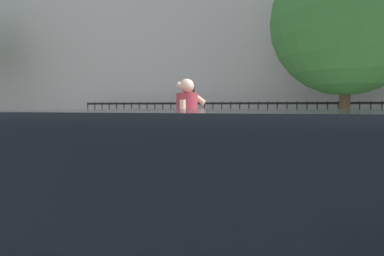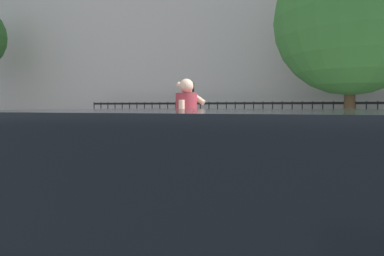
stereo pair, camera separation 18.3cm
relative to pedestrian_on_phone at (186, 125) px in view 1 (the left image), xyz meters
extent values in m
plane|color=black|center=(1.44, -1.61, -1.17)|extent=(60.00, 60.00, 0.00)
cube|color=#9E9B93|center=(1.44, 0.59, -1.10)|extent=(28.00, 4.40, 0.15)
cube|color=black|center=(1.44, 4.29, 0.38)|extent=(12.00, 0.04, 0.06)
cylinder|color=black|center=(-4.56, 4.29, -0.37)|extent=(0.03, 0.03, 1.60)
cylinder|color=black|center=(-4.30, 4.29, -0.37)|extent=(0.03, 0.03, 1.60)
cylinder|color=black|center=(-4.05, 4.29, -0.37)|extent=(0.03, 0.03, 1.60)
cylinder|color=black|center=(-3.79, 4.29, -0.37)|extent=(0.03, 0.03, 1.60)
cylinder|color=black|center=(-3.53, 4.29, -0.37)|extent=(0.03, 0.03, 1.60)
cylinder|color=black|center=(-3.28, 4.29, -0.37)|extent=(0.03, 0.03, 1.60)
cylinder|color=black|center=(-3.02, 4.29, -0.37)|extent=(0.03, 0.03, 1.60)
cylinder|color=black|center=(-2.77, 4.29, -0.37)|extent=(0.03, 0.03, 1.60)
cylinder|color=black|center=(-2.51, 4.29, -0.37)|extent=(0.03, 0.03, 1.60)
cylinder|color=black|center=(-2.26, 4.29, -0.37)|extent=(0.03, 0.03, 1.60)
cylinder|color=black|center=(-2.00, 4.29, -0.37)|extent=(0.03, 0.03, 1.60)
cylinder|color=black|center=(-1.75, 4.29, -0.37)|extent=(0.03, 0.03, 1.60)
cylinder|color=black|center=(-1.49, 4.29, -0.37)|extent=(0.03, 0.03, 1.60)
cylinder|color=black|center=(-1.24, 4.29, -0.37)|extent=(0.03, 0.03, 1.60)
cylinder|color=black|center=(-0.98, 4.29, -0.37)|extent=(0.03, 0.03, 1.60)
cylinder|color=black|center=(-0.73, 4.29, -0.37)|extent=(0.03, 0.03, 1.60)
cylinder|color=black|center=(-0.47, 4.29, -0.37)|extent=(0.03, 0.03, 1.60)
cylinder|color=black|center=(-0.22, 4.29, -0.37)|extent=(0.03, 0.03, 1.60)
cylinder|color=black|center=(0.04, 4.29, -0.37)|extent=(0.03, 0.03, 1.60)
cylinder|color=black|center=(0.30, 4.29, -0.37)|extent=(0.03, 0.03, 1.60)
cylinder|color=black|center=(0.55, 4.29, -0.37)|extent=(0.03, 0.03, 1.60)
cylinder|color=black|center=(0.81, 4.29, -0.37)|extent=(0.03, 0.03, 1.60)
cylinder|color=black|center=(1.06, 4.29, -0.37)|extent=(0.03, 0.03, 1.60)
cylinder|color=black|center=(1.32, 4.29, -0.37)|extent=(0.03, 0.03, 1.60)
cylinder|color=black|center=(1.57, 4.29, -0.37)|extent=(0.03, 0.03, 1.60)
cylinder|color=black|center=(1.83, 4.29, -0.37)|extent=(0.03, 0.03, 1.60)
cylinder|color=black|center=(2.08, 4.29, -0.37)|extent=(0.03, 0.03, 1.60)
cylinder|color=black|center=(2.34, 4.29, -0.37)|extent=(0.03, 0.03, 1.60)
cylinder|color=black|center=(2.59, 4.29, -0.37)|extent=(0.03, 0.03, 1.60)
cylinder|color=black|center=(2.85, 4.29, -0.37)|extent=(0.03, 0.03, 1.60)
cylinder|color=black|center=(3.10, 4.29, -0.37)|extent=(0.03, 0.03, 1.60)
cylinder|color=black|center=(3.36, 4.29, -0.37)|extent=(0.03, 0.03, 1.60)
cylinder|color=black|center=(3.61, 4.29, -0.37)|extent=(0.03, 0.03, 1.60)
cylinder|color=black|center=(3.87, 4.29, -0.37)|extent=(0.03, 0.03, 1.60)
cube|color=black|center=(1.33, -3.38, 0.00)|extent=(2.02, 1.63, 0.55)
cylinder|color=black|center=(0.19, -2.54, -0.85)|extent=(0.64, 0.23, 0.64)
cylinder|color=beige|center=(0.01, 0.13, -0.62)|extent=(0.15, 0.15, 0.80)
cylinder|color=beige|center=(0.00, -0.07, -0.62)|extent=(0.15, 0.15, 0.80)
cylinder|color=#992D38|center=(0.00, 0.03, 0.14)|extent=(0.36, 0.36, 0.73)
sphere|color=beige|center=(0.00, 0.03, 0.62)|extent=(0.23, 0.23, 0.23)
cylinder|color=beige|center=(0.01, 0.23, 0.51)|extent=(0.51, 0.11, 0.39)
cylinder|color=beige|center=(-0.01, -0.17, 0.12)|extent=(0.09, 0.09, 0.56)
cube|color=black|center=(0.07, 0.17, 0.60)|extent=(0.01, 0.07, 0.15)
cube|color=brown|center=(-0.01, -0.23, 0.03)|extent=(0.17, 0.29, 0.34)
cylinder|color=#4C3823|center=(2.76, 2.80, 0.04)|extent=(0.22, 0.22, 2.43)
sphere|color=#387A33|center=(2.76, 2.80, 2.14)|extent=(3.23, 3.23, 3.23)
camera|label=1|loc=(1.47, -4.99, 0.30)|focal=30.84mm
camera|label=2|loc=(1.64, -4.93, 0.30)|focal=30.84mm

